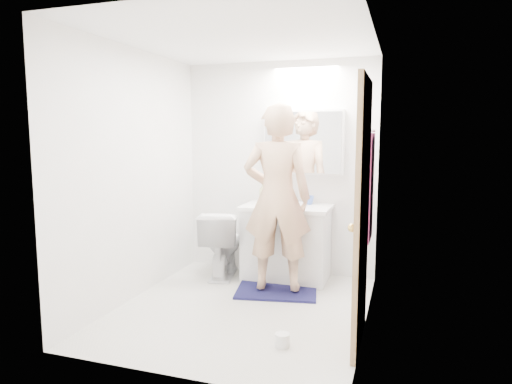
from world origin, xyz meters
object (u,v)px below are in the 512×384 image
at_px(toilet_paper_roll, 282,340).
at_px(medicine_cabinet, 304,142).
at_px(toilet, 222,243).
at_px(toothbrush_cup, 309,200).
at_px(soap_bottle_a, 263,193).
at_px(soap_bottle_b, 280,195).
at_px(vanity_cabinet, 286,244).
at_px(person, 277,198).

bearing_deg(toilet_paper_roll, medicine_cabinet, 97.73).
xyz_separation_m(toilet, toothbrush_cup, (0.93, 0.28, 0.49)).
distance_m(soap_bottle_a, toothbrush_cup, 0.54).
height_order(medicine_cabinet, soap_bottle_b, medicine_cabinet).
relative_size(vanity_cabinet, toothbrush_cup, 8.83).
bearing_deg(vanity_cabinet, medicine_cabinet, 57.49).
bearing_deg(toilet, toilet_paper_roll, 115.36).
height_order(toilet, soap_bottle_a, soap_bottle_a).
distance_m(toilet, soap_bottle_b, 0.85).
bearing_deg(vanity_cabinet, person, -87.88).
distance_m(soap_bottle_a, soap_bottle_b, 0.20).
height_order(person, soap_bottle_a, person).
relative_size(vanity_cabinet, medicine_cabinet, 1.02).
relative_size(person, soap_bottle_b, 10.25).
height_order(toilet, toothbrush_cup, toothbrush_cup).
xyz_separation_m(vanity_cabinet, person, (0.02, -0.45, 0.58)).
height_order(soap_bottle_b, toilet_paper_roll, soap_bottle_b).
distance_m(vanity_cabinet, medicine_cabinet, 1.14).
bearing_deg(person, soap_bottle_a, -71.07).
bearing_deg(soap_bottle_a, toilet_paper_roll, -68.00).
xyz_separation_m(soap_bottle_a, soap_bottle_b, (0.19, 0.03, -0.02)).
distance_m(vanity_cabinet, soap_bottle_b, 0.56).
bearing_deg(toothbrush_cup, soap_bottle_b, 176.67).
distance_m(medicine_cabinet, soap_bottle_b, 0.65).
height_order(soap_bottle_b, toothbrush_cup, soap_bottle_b).
distance_m(soap_bottle_b, toilet_paper_roll, 2.02).
bearing_deg(person, toilet, -35.24).
distance_m(toilet, person, 1.00).
height_order(soap_bottle_a, toilet_paper_roll, soap_bottle_a).
relative_size(medicine_cabinet, person, 0.48).
relative_size(medicine_cabinet, toilet_paper_roll, 8.00).
bearing_deg(soap_bottle_b, toilet, -153.25).
relative_size(medicine_cabinet, toilet, 1.17).
bearing_deg(vanity_cabinet, toilet, -170.84).
relative_size(vanity_cabinet, soap_bottle_b, 5.02).
bearing_deg(toothbrush_cup, toilet, -163.51).
height_order(vanity_cabinet, soap_bottle_a, soap_bottle_a).
height_order(vanity_cabinet, person, person).
height_order(soap_bottle_a, soap_bottle_b, soap_bottle_a).
height_order(medicine_cabinet, toilet_paper_roll, medicine_cabinet).
relative_size(person, toilet_paper_roll, 16.72).
xyz_separation_m(medicine_cabinet, toothbrush_cup, (0.08, -0.05, -0.63)).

